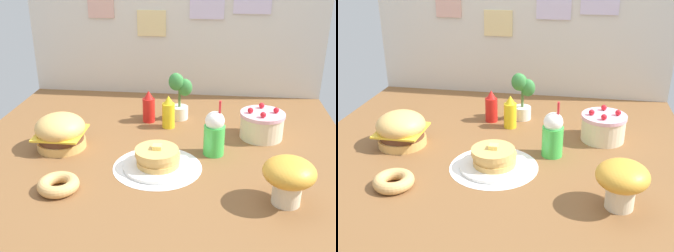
% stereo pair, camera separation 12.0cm
% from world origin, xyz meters
% --- Properties ---
extents(ground_plane, '(2.15, 2.20, 0.02)m').
position_xyz_m(ground_plane, '(0.00, 0.00, -0.01)').
color(ground_plane, brown).
extents(back_wall, '(2.15, 0.04, 1.05)m').
position_xyz_m(back_wall, '(0.00, 1.09, 0.53)').
color(back_wall, beige).
rests_on(back_wall, ground_plane).
extents(doily_mat, '(0.46, 0.46, 0.00)m').
position_xyz_m(doily_mat, '(0.03, -0.07, 0.00)').
color(doily_mat, white).
rests_on(doily_mat, ground_plane).
extents(burger, '(0.27, 0.27, 0.20)m').
position_xyz_m(burger, '(-0.54, 0.10, 0.09)').
color(burger, '#DBA859').
rests_on(burger, ground_plane).
extents(pancake_stack, '(0.35, 0.35, 0.12)m').
position_xyz_m(pancake_stack, '(0.03, -0.07, 0.05)').
color(pancake_stack, white).
rests_on(pancake_stack, doily_mat).
extents(layer_cake, '(0.26, 0.26, 0.19)m').
position_xyz_m(layer_cake, '(0.59, 0.36, 0.08)').
color(layer_cake, beige).
rests_on(layer_cake, ground_plane).
extents(ketchup_bottle, '(0.08, 0.08, 0.21)m').
position_xyz_m(ketchup_bottle, '(-0.11, 0.52, 0.10)').
color(ketchup_bottle, red).
rests_on(ketchup_bottle, ground_plane).
extents(mustard_bottle, '(0.08, 0.08, 0.21)m').
position_xyz_m(mustard_bottle, '(0.03, 0.45, 0.10)').
color(mustard_bottle, yellow).
rests_on(mustard_bottle, ground_plane).
extents(cream_soda_cup, '(0.11, 0.11, 0.31)m').
position_xyz_m(cream_soda_cup, '(0.31, 0.11, 0.12)').
color(cream_soda_cup, green).
rests_on(cream_soda_cup, ground_plane).
extents(donut_pink_glaze, '(0.19, 0.19, 0.06)m').
position_xyz_m(donut_pink_glaze, '(-0.40, -0.33, 0.03)').
color(donut_pink_glaze, tan).
rests_on(donut_pink_glaze, ground_plane).
extents(potted_plant, '(0.15, 0.12, 0.32)m').
position_xyz_m(potted_plant, '(0.08, 0.59, 0.17)').
color(potted_plant, white).
rests_on(potted_plant, ground_plane).
extents(mushroom_stool, '(0.23, 0.23, 0.22)m').
position_xyz_m(mushroom_stool, '(0.63, -0.32, 0.13)').
color(mushroom_stool, beige).
rests_on(mushroom_stool, ground_plane).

